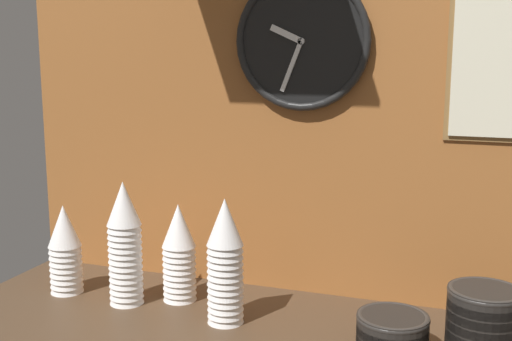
{
  "coord_description": "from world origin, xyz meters",
  "views": [
    {
      "loc": [
        0.45,
        -1.35,
        0.64
      ],
      "look_at": [
        -0.05,
        0.04,
        0.37
      ],
      "focal_mm": 45.0,
      "sensor_mm": 36.0,
      "label": 1
    }
  ],
  "objects_px": {
    "cup_stack_far_left": "(65,249)",
    "cup_stack_center_left": "(179,252)",
    "cup_stack_center": "(225,261)",
    "cup_stack_left": "(125,243)",
    "wall_clock": "(302,41)",
    "bowl_stack_far_right": "(484,321)",
    "bowl_stack_right": "(392,332)"
  },
  "relations": [
    {
      "from": "cup_stack_left",
      "to": "cup_stack_far_left",
      "type": "relative_size",
      "value": 1.33
    },
    {
      "from": "cup_stack_center",
      "to": "cup_stack_center_left",
      "type": "xyz_separation_m",
      "value": [
        -0.17,
        0.09,
        -0.02
      ]
    },
    {
      "from": "cup_stack_center",
      "to": "cup_stack_left",
      "type": "relative_size",
      "value": 0.95
    },
    {
      "from": "cup_stack_left",
      "to": "wall_clock",
      "type": "relative_size",
      "value": 0.91
    },
    {
      "from": "cup_stack_left",
      "to": "bowl_stack_right",
      "type": "relative_size",
      "value": 2.05
    },
    {
      "from": "bowl_stack_right",
      "to": "cup_stack_center_left",
      "type": "bearing_deg",
      "value": 167.97
    },
    {
      "from": "wall_clock",
      "to": "cup_stack_center_left",
      "type": "bearing_deg",
      "value": -152.06
    },
    {
      "from": "cup_stack_center_left",
      "to": "wall_clock",
      "type": "xyz_separation_m",
      "value": [
        0.28,
        0.15,
        0.54
      ]
    },
    {
      "from": "cup_stack_left",
      "to": "wall_clock",
      "type": "distance_m",
      "value": 0.68
    },
    {
      "from": "cup_stack_far_left",
      "to": "cup_stack_center_left",
      "type": "xyz_separation_m",
      "value": [
        0.31,
        0.05,
        0.01
      ]
    },
    {
      "from": "cup_stack_left",
      "to": "bowl_stack_far_right",
      "type": "xyz_separation_m",
      "value": [
        0.87,
        -0.01,
        -0.08
      ]
    },
    {
      "from": "wall_clock",
      "to": "bowl_stack_far_right",
      "type": "bearing_deg",
      "value": -25.77
    },
    {
      "from": "cup_stack_far_left",
      "to": "bowl_stack_far_right",
      "type": "height_order",
      "value": "cup_stack_far_left"
    },
    {
      "from": "cup_stack_far_left",
      "to": "bowl_stack_right",
      "type": "relative_size",
      "value": 1.54
    },
    {
      "from": "wall_clock",
      "to": "cup_stack_far_left",
      "type": "bearing_deg",
      "value": -161.24
    },
    {
      "from": "bowl_stack_far_right",
      "to": "cup_stack_left",
      "type": "bearing_deg",
      "value": 179.37
    },
    {
      "from": "cup_stack_center_left",
      "to": "wall_clock",
      "type": "relative_size",
      "value": 0.73
    },
    {
      "from": "cup_stack_center_left",
      "to": "wall_clock",
      "type": "distance_m",
      "value": 0.62
    },
    {
      "from": "cup_stack_far_left",
      "to": "wall_clock",
      "type": "relative_size",
      "value": 0.69
    },
    {
      "from": "cup_stack_center",
      "to": "bowl_stack_right",
      "type": "relative_size",
      "value": 1.94
    },
    {
      "from": "cup_stack_left",
      "to": "cup_stack_far_left",
      "type": "bearing_deg",
      "value": 175.8
    },
    {
      "from": "cup_stack_left",
      "to": "bowl_stack_far_right",
      "type": "height_order",
      "value": "cup_stack_left"
    },
    {
      "from": "cup_stack_center_left",
      "to": "bowl_stack_far_right",
      "type": "xyz_separation_m",
      "value": [
        0.75,
        -0.08,
        -0.05
      ]
    },
    {
      "from": "cup_stack_far_left",
      "to": "bowl_stack_right",
      "type": "distance_m",
      "value": 0.88
    },
    {
      "from": "cup_stack_center_left",
      "to": "bowl_stack_far_right",
      "type": "bearing_deg",
      "value": -5.83
    },
    {
      "from": "cup_stack_center_left",
      "to": "bowl_stack_right",
      "type": "xyz_separation_m",
      "value": [
        0.57,
        -0.12,
        -0.08
      ]
    },
    {
      "from": "cup_stack_center",
      "to": "wall_clock",
      "type": "height_order",
      "value": "wall_clock"
    },
    {
      "from": "cup_stack_center",
      "to": "cup_stack_far_left",
      "type": "bearing_deg",
      "value": 175.3
    },
    {
      "from": "bowl_stack_far_right",
      "to": "cup_stack_far_left",
      "type": "bearing_deg",
      "value": 178.71
    },
    {
      "from": "cup_stack_left",
      "to": "wall_clock",
      "type": "bearing_deg",
      "value": 28.35
    },
    {
      "from": "cup_stack_far_left",
      "to": "cup_stack_center_left",
      "type": "bearing_deg",
      "value": 9.55
    },
    {
      "from": "cup_stack_left",
      "to": "cup_stack_center_left",
      "type": "height_order",
      "value": "cup_stack_left"
    }
  ]
}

